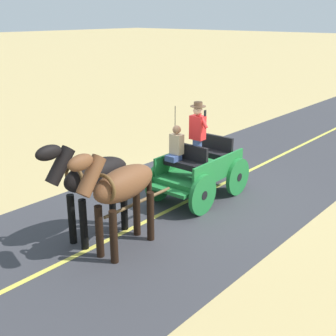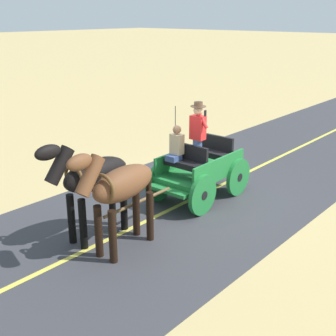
{
  "view_description": "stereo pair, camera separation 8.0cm",
  "coord_description": "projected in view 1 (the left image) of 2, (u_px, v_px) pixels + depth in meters",
  "views": [
    {
      "loc": [
        -6.22,
        8.42,
        4.4
      ],
      "look_at": [
        -0.05,
        1.23,
        1.1
      ],
      "focal_mm": 47.51,
      "sensor_mm": 36.0,
      "label": 1
    },
    {
      "loc": [
        -6.28,
        8.36,
        4.4
      ],
      "look_at": [
        -0.05,
        1.23,
        1.1
      ],
      "focal_mm": 47.51,
      "sensor_mm": 36.0,
      "label": 2
    }
  ],
  "objects": [
    {
      "name": "ground_plane",
      "position": [
        198.0,
        196.0,
        11.3
      ],
      "size": [
        200.0,
        200.0,
        0.0
      ],
      "primitive_type": "plane",
      "color": "tan"
    },
    {
      "name": "horse_near_side",
      "position": [
        121.0,
        187.0,
        8.31
      ],
      "size": [
        0.68,
        2.14,
        2.21
      ],
      "color": "brown",
      "rests_on": "ground"
    },
    {
      "name": "road_surface",
      "position": [
        198.0,
        196.0,
        11.3
      ],
      "size": [
        5.57,
        160.0,
        0.01
      ],
      "primitive_type": "cube",
      "color": "#38383D",
      "rests_on": "ground"
    },
    {
      "name": "horse_drawn_carriage",
      "position": [
        198.0,
        168.0,
        10.92
      ],
      "size": [
        1.46,
        4.51,
        2.5
      ],
      "color": "#1E7233",
      "rests_on": "ground"
    },
    {
      "name": "road_centre_stripe",
      "position": [
        198.0,
        196.0,
        11.3
      ],
      "size": [
        0.12,
        160.0,
        0.0
      ],
      "primitive_type": "cube",
      "color": "#DBCC4C",
      "rests_on": "road_surface"
    },
    {
      "name": "horse_off_side",
      "position": [
        92.0,
        178.0,
        8.78
      ],
      "size": [
        0.56,
        2.13,
        2.21
      ],
      "color": "black",
      "rests_on": "ground"
    }
  ]
}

